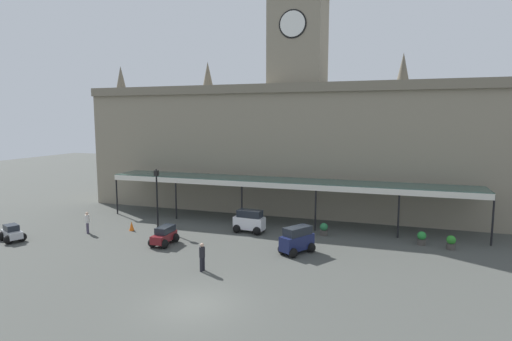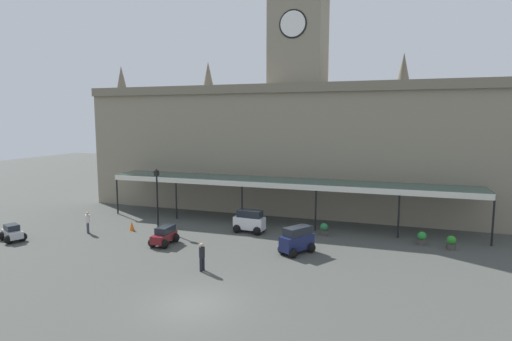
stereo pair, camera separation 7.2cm
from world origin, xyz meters
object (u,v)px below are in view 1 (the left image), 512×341
at_px(car_white_van, 249,222).
at_px(pedestrian_beside_cars, 87,222).
at_px(car_silver_sedan, 12,234).
at_px(car_navy_van, 297,241).
at_px(car_maroon_estate, 164,237).
at_px(planter_by_canopy, 451,242).
at_px(planter_near_kerb, 422,238).
at_px(traffic_cone, 132,226).
at_px(victorian_lamppost, 157,192).
at_px(pedestrian_crossing_forecourt, 202,256).
at_px(planter_forecourt_centre, 324,229).

distance_m(car_white_van, pedestrian_beside_cars, 12.50).
bearing_deg(car_silver_sedan, car_navy_van, 10.67).
xyz_separation_m(car_maroon_estate, planter_by_canopy, (18.99, 5.15, -0.07)).
bearing_deg(planter_by_canopy, planter_near_kerb, 166.18).
height_order(traffic_cone, planter_by_canopy, planter_by_canopy).
bearing_deg(victorian_lamppost, traffic_cone, -146.79).
distance_m(car_maroon_estate, pedestrian_crossing_forecourt, 6.11).
distance_m(pedestrian_beside_cars, planter_near_kerb, 24.79).
height_order(traffic_cone, planter_near_kerb, planter_near_kerb).
relative_size(car_white_van, pedestrian_crossing_forecourt, 1.48).
relative_size(car_navy_van, planter_by_canopy, 2.69).
bearing_deg(planter_forecourt_centre, planter_near_kerb, -1.84).
height_order(car_white_van, pedestrian_crossing_forecourt, car_white_van).
relative_size(car_silver_sedan, pedestrian_beside_cars, 1.34).
bearing_deg(pedestrian_beside_cars, planter_forecourt_centre, 16.47).
distance_m(car_silver_sedan, traffic_cone, 8.31).
distance_m(car_silver_sedan, car_maroon_estate, 11.26).
xyz_separation_m(car_silver_sedan, victorian_lamppost, (8.25, 6.21, 2.52)).
height_order(car_maroon_estate, traffic_cone, car_maroon_estate).
height_order(victorian_lamppost, traffic_cone, victorian_lamppost).
bearing_deg(traffic_cone, planter_by_canopy, 6.73).
xyz_separation_m(car_silver_sedan, car_maroon_estate, (10.93, 2.71, 0.06)).
bearing_deg(planter_near_kerb, pedestrian_beside_cars, -168.54).
bearing_deg(car_silver_sedan, planter_near_kerb, 16.48).
bearing_deg(planter_by_canopy, car_white_van, -178.77).
xyz_separation_m(car_silver_sedan, pedestrian_crossing_forecourt, (15.70, -1.09, 0.41)).
relative_size(traffic_cone, planter_by_canopy, 0.76).
distance_m(car_navy_van, pedestrian_crossing_forecourt, 6.64).
xyz_separation_m(pedestrian_beside_cars, planter_near_kerb, (24.30, 4.93, -0.42)).
xyz_separation_m(victorian_lamppost, planter_near_kerb, (19.84, 2.10, -2.53)).
bearing_deg(car_navy_van, traffic_cone, 174.54).
distance_m(car_maroon_estate, planter_near_kerb, 18.05).
distance_m(planter_by_canopy, planter_near_kerb, 1.88).
height_order(car_maroon_estate, pedestrian_beside_cars, pedestrian_beside_cars).
bearing_deg(traffic_cone, pedestrian_beside_cars, -148.08).
distance_m(pedestrian_beside_cars, planter_by_canopy, 26.51).
distance_m(pedestrian_crossing_forecourt, planter_by_canopy, 16.80).
height_order(car_silver_sedan, pedestrian_crossing_forecourt, pedestrian_crossing_forecourt).
height_order(planter_by_canopy, planter_near_kerb, same).
height_order(pedestrian_beside_cars, traffic_cone, pedestrian_beside_cars).
bearing_deg(victorian_lamppost, pedestrian_crossing_forecourt, -44.42).
height_order(car_maroon_estate, victorian_lamppost, victorian_lamppost).
height_order(car_white_van, car_maroon_estate, car_white_van).
relative_size(car_navy_van, pedestrian_crossing_forecourt, 1.55).
xyz_separation_m(car_silver_sedan, planter_forecourt_centre, (21.21, 8.53, -0.01)).
xyz_separation_m(car_navy_van, planter_by_canopy, (9.72, 4.06, -0.32)).
relative_size(pedestrian_crossing_forecourt, planter_by_canopy, 1.74).
distance_m(car_maroon_estate, pedestrian_beside_cars, 7.17).
bearing_deg(car_silver_sedan, car_maroon_estate, 13.94).
distance_m(car_navy_van, victorian_lamppost, 12.39).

